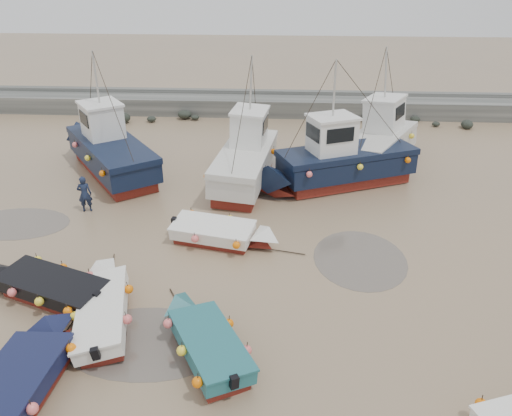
{
  "coord_description": "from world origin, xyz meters",
  "views": [
    {
      "loc": [
        1.92,
        -13.38,
        10.61
      ],
      "look_at": [
        0.89,
        4.39,
        1.4
      ],
      "focal_mm": 35.0,
      "sensor_mm": 36.0,
      "label": 1
    }
  ],
  "objects_px": {
    "dinghy_4": "(45,283)",
    "dinghy_5": "(222,231)",
    "dinghy_2": "(204,338)",
    "person": "(88,211)",
    "dinghy_1": "(18,383)",
    "cabin_boat_2": "(336,161)",
    "dinghy_0": "(106,305)",
    "cabin_boat_0": "(108,147)",
    "cabin_boat_3": "(384,139)",
    "cabin_boat_1": "(246,155)"
  },
  "relations": [
    {
      "from": "cabin_boat_0",
      "to": "cabin_boat_1",
      "type": "bearing_deg",
      "value": -41.87
    },
    {
      "from": "dinghy_2",
      "to": "dinghy_1",
      "type": "bearing_deg",
      "value": 173.2
    },
    {
      "from": "dinghy_5",
      "to": "cabin_boat_0",
      "type": "height_order",
      "value": "cabin_boat_0"
    },
    {
      "from": "dinghy_4",
      "to": "dinghy_2",
      "type": "bearing_deg",
      "value": -91.67
    },
    {
      "from": "dinghy_1",
      "to": "dinghy_5",
      "type": "relative_size",
      "value": 1.16
    },
    {
      "from": "cabin_boat_0",
      "to": "dinghy_0",
      "type": "bearing_deg",
      "value": -108.99
    },
    {
      "from": "cabin_boat_3",
      "to": "cabin_boat_0",
      "type": "bearing_deg",
      "value": -142.88
    },
    {
      "from": "dinghy_0",
      "to": "cabin_boat_0",
      "type": "height_order",
      "value": "cabin_boat_0"
    },
    {
      "from": "dinghy_1",
      "to": "person",
      "type": "distance_m",
      "value": 10.85
    },
    {
      "from": "dinghy_0",
      "to": "dinghy_4",
      "type": "height_order",
      "value": "same"
    },
    {
      "from": "cabin_boat_0",
      "to": "cabin_boat_3",
      "type": "height_order",
      "value": "same"
    },
    {
      "from": "person",
      "to": "cabin_boat_0",
      "type": "bearing_deg",
      "value": -98.19
    },
    {
      "from": "dinghy_5",
      "to": "cabin_boat_0",
      "type": "distance_m",
      "value": 9.97
    },
    {
      "from": "dinghy_4",
      "to": "cabin_boat_0",
      "type": "height_order",
      "value": "cabin_boat_0"
    },
    {
      "from": "dinghy_0",
      "to": "cabin_boat_3",
      "type": "relative_size",
      "value": 0.73
    },
    {
      "from": "cabin_boat_3",
      "to": "cabin_boat_1",
      "type": "bearing_deg",
      "value": -130.52
    },
    {
      "from": "cabin_boat_1",
      "to": "cabin_boat_3",
      "type": "bearing_deg",
      "value": 27.04
    },
    {
      "from": "dinghy_2",
      "to": "cabin_boat_2",
      "type": "distance_m",
      "value": 13.06
    },
    {
      "from": "dinghy_0",
      "to": "cabin_boat_3",
      "type": "height_order",
      "value": "cabin_boat_3"
    },
    {
      "from": "cabin_boat_0",
      "to": "cabin_boat_3",
      "type": "relative_size",
      "value": 1.1
    },
    {
      "from": "dinghy_2",
      "to": "dinghy_5",
      "type": "xyz_separation_m",
      "value": [
        -0.22,
        6.26,
        -0.0
      ]
    },
    {
      "from": "dinghy_4",
      "to": "dinghy_5",
      "type": "bearing_deg",
      "value": -34.69
    },
    {
      "from": "cabin_boat_0",
      "to": "person",
      "type": "height_order",
      "value": "cabin_boat_0"
    },
    {
      "from": "person",
      "to": "dinghy_1",
      "type": "bearing_deg",
      "value": 87.9
    },
    {
      "from": "dinghy_4",
      "to": "cabin_boat_0",
      "type": "relative_size",
      "value": 0.64
    },
    {
      "from": "dinghy_4",
      "to": "dinghy_5",
      "type": "relative_size",
      "value": 1.08
    },
    {
      "from": "cabin_boat_1",
      "to": "cabin_boat_2",
      "type": "height_order",
      "value": "same"
    },
    {
      "from": "dinghy_5",
      "to": "person",
      "type": "distance_m",
      "value": 6.97
    },
    {
      "from": "dinghy_0",
      "to": "dinghy_4",
      "type": "bearing_deg",
      "value": 142.85
    },
    {
      "from": "dinghy_2",
      "to": "dinghy_5",
      "type": "relative_size",
      "value": 0.93
    },
    {
      "from": "dinghy_5",
      "to": "cabin_boat_3",
      "type": "distance_m",
      "value": 12.11
    },
    {
      "from": "cabin_boat_1",
      "to": "cabin_boat_2",
      "type": "bearing_deg",
      "value": -0.0
    },
    {
      "from": "dinghy_2",
      "to": "cabin_boat_1",
      "type": "xyz_separation_m",
      "value": [
        0.3,
        12.69,
        0.79
      ]
    },
    {
      "from": "dinghy_2",
      "to": "person",
      "type": "xyz_separation_m",
      "value": [
        -6.72,
        8.71,
        -0.56
      ]
    },
    {
      "from": "cabin_boat_2",
      "to": "cabin_boat_0",
      "type": "bearing_deg",
      "value": 61.39
    },
    {
      "from": "dinghy_0",
      "to": "dinghy_1",
      "type": "height_order",
      "value": "same"
    },
    {
      "from": "cabin_boat_0",
      "to": "cabin_boat_2",
      "type": "bearing_deg",
      "value": -42.47
    },
    {
      "from": "cabin_boat_3",
      "to": "dinghy_0",
      "type": "bearing_deg",
      "value": -98.82
    },
    {
      "from": "cabin_boat_1",
      "to": "cabin_boat_2",
      "type": "distance_m",
      "value": 4.52
    },
    {
      "from": "cabin_boat_2",
      "to": "dinghy_2",
      "type": "bearing_deg",
      "value": 135.97
    },
    {
      "from": "dinghy_5",
      "to": "cabin_boat_2",
      "type": "xyz_separation_m",
      "value": [
        5.0,
        5.87,
        0.79
      ]
    },
    {
      "from": "cabin_boat_1",
      "to": "person",
      "type": "height_order",
      "value": "cabin_boat_1"
    },
    {
      "from": "cabin_boat_1",
      "to": "cabin_boat_0",
      "type": "bearing_deg",
      "value": -178.4
    },
    {
      "from": "dinghy_1",
      "to": "person",
      "type": "height_order",
      "value": "dinghy_1"
    },
    {
      "from": "person",
      "to": "cabin_boat_3",
      "type": "bearing_deg",
      "value": -168.47
    },
    {
      "from": "dinghy_4",
      "to": "dinghy_5",
      "type": "xyz_separation_m",
      "value": [
        5.6,
        3.86,
        0.01
      ]
    },
    {
      "from": "dinghy_0",
      "to": "dinghy_5",
      "type": "distance_m",
      "value": 5.81
    },
    {
      "from": "dinghy_0",
      "to": "dinghy_1",
      "type": "bearing_deg",
      "value": -125.17
    },
    {
      "from": "dinghy_2",
      "to": "dinghy_4",
      "type": "height_order",
      "value": "same"
    },
    {
      "from": "cabin_boat_0",
      "to": "cabin_boat_1",
      "type": "distance_m",
      "value": 7.47
    }
  ]
}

